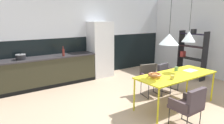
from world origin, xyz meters
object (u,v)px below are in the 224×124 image
(open_book, at_px, (190,71))
(mug_tall_blue, at_px, (172,77))
(refrigerator_column, at_px, (100,49))
(armchair_near_window, at_px, (150,76))
(armchair_by_stool, at_px, (190,103))
(open_shelf_unit, at_px, (192,54))
(bottle_spice_small, at_px, (63,52))
(armchair_facing_counter, at_px, (167,73))
(pendant_lamp_over_table_far, at_px, (189,37))
(fruit_bowl, at_px, (155,75))
(dining_table, at_px, (177,76))
(pendant_lamp_over_table_near, at_px, (169,39))
(mug_short_terracotta, at_px, (176,69))
(cooking_pot, at_px, (21,57))

(open_book, distance_m, mug_tall_blue, 0.93)
(refrigerator_column, height_order, armchair_near_window, refrigerator_column)
(armchair_by_stool, height_order, open_shelf_unit, open_shelf_unit)
(armchair_near_window, distance_m, mug_tall_blue, 1.12)
(armchair_by_stool, distance_m, bottle_spice_small, 3.77)
(armchair_facing_counter, height_order, pendant_lamp_over_table_far, pendant_lamp_over_table_far)
(fruit_bowl, distance_m, bottle_spice_small, 2.92)
(armchair_facing_counter, bearing_deg, dining_table, 42.45)
(fruit_bowl, relative_size, pendant_lamp_over_table_far, 0.23)
(refrigerator_column, bearing_deg, armchair_facing_counter, -70.01)
(dining_table, xyz_separation_m, pendant_lamp_over_table_far, (0.39, 0.05, 0.86))
(refrigerator_column, bearing_deg, armchair_by_stool, -96.10)
(pendant_lamp_over_table_near, relative_size, pendant_lamp_over_table_far, 1.00)
(fruit_bowl, distance_m, mug_tall_blue, 0.35)
(mug_tall_blue, bearing_deg, armchair_near_window, 68.04)
(mug_short_terracotta, relative_size, open_shelf_unit, 0.08)
(dining_table, distance_m, mug_tall_blue, 0.46)
(mug_short_terracotta, bearing_deg, mug_tall_blue, -148.57)
(mug_tall_blue, distance_m, pendant_lamp_over_table_near, 0.78)
(armchair_by_stool, relative_size, cooking_pot, 3.03)
(armchair_by_stool, relative_size, pendant_lamp_over_table_far, 0.64)
(armchair_near_window, relative_size, cooking_pot, 3.04)
(armchair_near_window, distance_m, bottle_spice_small, 2.62)
(mug_short_terracotta, distance_m, pendant_lamp_over_table_far, 0.80)
(armchair_facing_counter, distance_m, pendant_lamp_over_table_far, 1.34)
(fruit_bowl, bearing_deg, armchair_near_window, 49.63)
(mug_short_terracotta, bearing_deg, armchair_facing_counter, 56.31)
(armchair_near_window, bearing_deg, pendant_lamp_over_table_far, 130.30)
(fruit_bowl, bearing_deg, pendant_lamp_over_table_near, -33.23)
(armchair_facing_counter, bearing_deg, fruit_bowl, 20.18)
(open_book, relative_size, bottle_spice_small, 1.03)
(open_book, bearing_deg, armchair_facing_counter, 81.59)
(refrigerator_column, xyz_separation_m, armchair_by_stool, (-0.40, -3.79, -0.45))
(fruit_bowl, xyz_separation_m, open_book, (1.11, -0.10, -0.05))
(open_shelf_unit, bearing_deg, mug_short_terracotta, -65.06)
(dining_table, height_order, cooking_pot, cooking_pot)
(open_shelf_unit, bearing_deg, pendant_lamp_over_table_far, -59.63)
(cooking_pot, height_order, open_shelf_unit, open_shelf_unit)
(armchair_by_stool, xyz_separation_m, pendant_lamp_over_table_near, (0.20, 0.72, 1.07))
(mug_tall_blue, xyz_separation_m, mug_short_terracotta, (0.62, 0.38, 0.00))
(fruit_bowl, bearing_deg, open_book, -4.93)
(refrigerator_column, relative_size, dining_table, 0.96)
(armchair_facing_counter, relative_size, bottle_spice_small, 2.49)
(pendant_lamp_over_table_near, bearing_deg, open_book, 2.75)
(bottle_spice_small, xyz_separation_m, open_shelf_unit, (3.81, -1.72, -0.17))
(armchair_near_window, relative_size, mug_tall_blue, 6.70)
(armchair_near_window, distance_m, fruit_bowl, 0.98)
(armchair_facing_counter, bearing_deg, mug_short_terracotta, 46.99)
(armchair_by_stool, height_order, armchair_facing_counter, armchair_by_stool)
(mug_short_terracotta, xyz_separation_m, cooking_pot, (-2.94, 2.83, 0.15))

